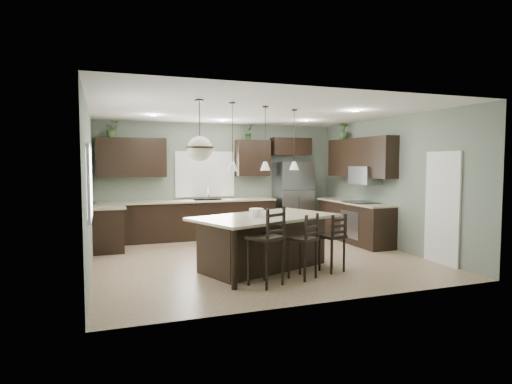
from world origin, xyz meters
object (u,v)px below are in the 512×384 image
object	(u,v)px
bar_stool_left	(266,246)
bar_stool_right	(332,243)
bar_stool_center	(303,246)
plant_back_left	(112,129)
kitchen_island	(265,242)
serving_dish	(256,213)
refrigerator	(293,198)

from	to	relation	value
bar_stool_left	bar_stool_right	size ratio (longest dim) A/B	1.21
bar_stool_center	bar_stool_right	size ratio (longest dim) A/B	1.06
bar_stool_left	bar_stool_center	world-z (taller)	bar_stool_left
bar_stool_left	plant_back_left	distance (m)	5.17
kitchen_island	bar_stool_right	bearing A→B (deg)	-50.10
serving_dish	bar_stool_right	bearing A→B (deg)	-22.56
refrigerator	kitchen_island	distance (m)	3.81
bar_stool_center	bar_stool_left	bearing A→B (deg)	164.63
kitchen_island	bar_stool_center	xyz separation A→B (m)	(0.33, -0.79, 0.06)
refrigerator	bar_stool_right	size ratio (longest dim) A/B	1.87
bar_stool_left	bar_stool_center	bearing A→B (deg)	-13.77
kitchen_island	plant_back_left	size ratio (longest dim) A/B	6.67
kitchen_island	plant_back_left	bearing A→B (deg)	104.93
bar_stool_right	bar_stool_center	bearing A→B (deg)	-174.82
kitchen_island	bar_stool_left	distance (m)	1.03
kitchen_island	plant_back_left	distance (m)	4.64
refrigerator	serving_dish	xyz separation A→B (m)	(-2.18, -3.28, 0.07)
bar_stool_left	bar_stool_right	xyz separation A→B (m)	(1.35, 0.39, -0.10)
kitchen_island	serving_dish	bearing A→B (deg)	180.00
refrigerator	kitchen_island	size ratio (longest dim) A/B	0.76
serving_dish	bar_stool_center	size ratio (longest dim) A/B	0.23
bar_stool_right	plant_back_left	xyz separation A→B (m)	(-3.39, 3.92, 2.09)
refrigerator	bar_stool_left	world-z (taller)	refrigerator
bar_stool_left	refrigerator	bearing A→B (deg)	33.25
bar_stool_center	bar_stool_right	world-z (taller)	bar_stool_center
bar_stool_left	bar_stool_center	distance (m)	0.71
plant_back_left	serving_dish	bearing A→B (deg)	-57.16
refrigerator	bar_stool_right	distance (m)	3.93
kitchen_island	serving_dish	xyz separation A→B (m)	(-0.19, -0.07, 0.53)
refrigerator	plant_back_left	xyz separation A→B (m)	(-4.40, 0.14, 1.66)
kitchen_island	bar_stool_left	world-z (taller)	bar_stool_left
serving_dish	bar_stool_center	bearing A→B (deg)	-54.06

